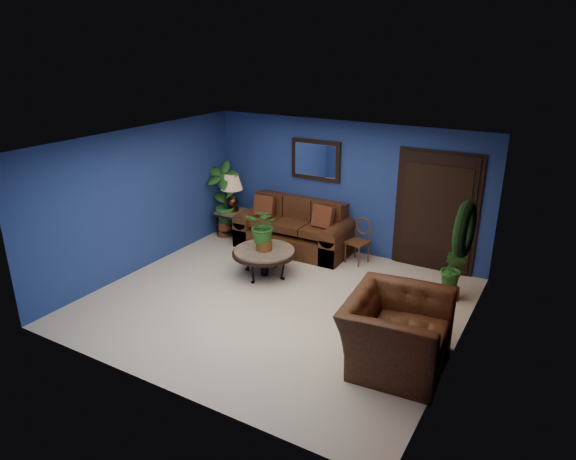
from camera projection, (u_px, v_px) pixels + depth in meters
The scene contains 18 objects.
floor at pixel (276, 301), 8.08m from camera, with size 5.50×5.50×0.00m, color beige.
wall_back at pixel (344, 188), 9.67m from camera, with size 5.50×0.04×2.50m, color navy.
wall_left at pixel (141, 200), 8.94m from camera, with size 0.04×5.00×2.50m, color navy.
wall_right_brick at pixel (464, 265), 6.35m from camera, with size 0.04×5.00×2.50m, color maroon.
ceiling at pixel (274, 144), 7.21m from camera, with size 5.50×5.00×0.02m, color silver.
crown_molding at pixel (474, 172), 5.95m from camera, with size 0.03×5.00×0.14m, color white.
wall_mirror at pixel (316, 160), 9.76m from camera, with size 1.02×0.06×0.77m, color #422715.
closet_door at pixel (436, 213), 8.89m from camera, with size 1.44×0.06×2.18m, color black.
wreath at pixel (465, 229), 6.26m from camera, with size 0.72×0.72×0.16m, color black.
sofa at pixel (295, 232), 10.04m from camera, with size 2.22×0.96×1.00m.
coffee_table at pixel (264, 253), 8.85m from camera, with size 1.11×1.11×0.48m.
end_table at pixel (233, 216), 10.68m from camera, with size 0.59×0.59×0.54m.
table_lamp at pixel (232, 188), 10.47m from camera, with size 0.45×0.45×0.74m.
side_chair at pixel (360, 237), 9.38m from camera, with size 0.43×0.43×0.84m.
armchair at pixel (396, 332), 6.40m from camera, with size 1.38×1.21×0.90m, color #4D2A16.
coffee_plant at pixel (264, 227), 8.68m from camera, with size 0.62×0.56×0.76m.
floor_plant at pixel (453, 272), 8.01m from camera, with size 0.47×0.42×0.88m.
tall_plant at pixel (223, 196), 10.52m from camera, with size 0.77×0.59×1.57m.
Camera 1 is at (3.77, -6.11, 3.88)m, focal length 32.00 mm.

